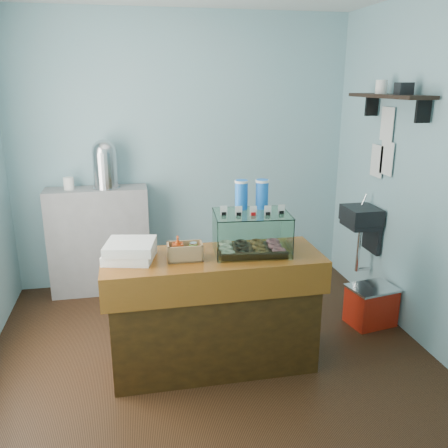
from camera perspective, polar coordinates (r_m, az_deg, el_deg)
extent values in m
plane|color=black|center=(4.08, -1.90, -14.50)|extent=(3.50, 3.50, 0.00)
cube|color=#86B6C3|center=(5.02, -4.96, 8.52)|extent=(3.50, 0.04, 2.80)
cube|color=#86B6C3|center=(2.14, 4.47, -2.83)|extent=(3.50, 0.04, 2.80)
cube|color=#86B6C3|center=(4.21, 22.23, 5.72)|extent=(0.04, 3.00, 2.80)
cube|color=black|center=(4.69, 16.19, 1.06)|extent=(0.30, 0.35, 0.15)
cube|color=black|center=(4.81, 17.38, -1.16)|extent=(0.04, 0.30, 0.35)
cylinder|color=silver|center=(4.78, 16.51, 2.81)|extent=(0.02, 0.02, 0.12)
cylinder|color=silver|center=(4.79, 15.86, -2.97)|extent=(0.04, 0.04, 0.45)
cube|color=black|center=(4.33, 19.26, 14.33)|extent=(0.25, 1.00, 0.03)
cube|color=black|center=(4.02, 22.84, 12.42)|extent=(0.12, 0.03, 0.18)
cube|color=black|center=(4.71, 17.35, 13.41)|extent=(0.12, 0.03, 0.18)
cube|color=white|center=(4.56, 18.98, 7.47)|extent=(0.01, 0.21, 0.30)
cube|color=white|center=(4.72, 17.90, 7.23)|extent=(0.01, 0.21, 0.30)
cube|color=white|center=(4.57, 19.03, 11.29)|extent=(0.01, 0.21, 0.30)
cube|color=#44280D|center=(3.66, -1.30, -10.87)|extent=(1.50, 0.56, 0.84)
cube|color=#502D0A|center=(3.47, -1.35, -4.28)|extent=(1.60, 0.60, 0.06)
cube|color=#502D0A|center=(3.26, -0.46, -7.98)|extent=(1.60, 0.04, 0.18)
cube|color=#949497|center=(5.02, -14.72, -1.97)|extent=(1.00, 0.32, 1.10)
cube|color=#362210|center=(3.54, 3.27, -3.20)|extent=(0.51, 0.38, 0.02)
torus|color=beige|center=(3.40, 0.57, -3.54)|extent=(0.10, 0.10, 0.03)
torus|color=black|center=(3.42, 2.59, -3.46)|extent=(0.10, 0.10, 0.03)
torus|color=brown|center=(3.44, 4.59, -3.37)|extent=(0.10, 0.10, 0.03)
torus|color=#CF6171|center=(3.46, 6.57, -3.28)|extent=(0.10, 0.10, 0.03)
torus|color=beige|center=(3.50, 0.35, -2.91)|extent=(0.10, 0.10, 0.03)
torus|color=black|center=(3.52, 2.31, -2.83)|extent=(0.10, 0.10, 0.03)
torus|color=brown|center=(3.54, 4.25, -2.75)|extent=(0.10, 0.10, 0.03)
torus|color=#CF6171|center=(3.56, 6.17, -2.67)|extent=(0.10, 0.10, 0.03)
torus|color=beige|center=(3.61, 0.13, -2.31)|extent=(0.10, 0.10, 0.03)
torus|color=black|center=(3.62, 2.04, -2.24)|extent=(0.10, 0.10, 0.03)
torus|color=brown|center=(3.64, 3.93, -2.16)|extent=(0.10, 0.10, 0.03)
torus|color=#CF6171|center=(3.67, 5.79, -2.09)|extent=(0.10, 0.10, 0.03)
cube|color=white|center=(3.31, 3.88, -2.13)|extent=(0.54, 0.05, 0.29)
cube|color=white|center=(3.68, 2.80, -0.17)|extent=(0.54, 0.05, 0.29)
cube|color=white|center=(3.46, -1.08, -1.25)|extent=(0.04, 0.39, 0.29)
cube|color=white|center=(3.55, 7.59, -0.94)|extent=(0.04, 0.39, 0.29)
cube|color=white|center=(3.45, 3.35, 1.27)|extent=(0.58, 0.45, 0.01)
cube|color=white|center=(3.36, 0.00, 1.56)|extent=(0.05, 0.01, 0.07)
cube|color=black|center=(3.37, 0.00, 1.18)|extent=(0.03, 0.02, 0.02)
cube|color=white|center=(3.38, 1.76, 1.61)|extent=(0.05, 0.01, 0.07)
cube|color=black|center=(3.38, 1.76, 1.24)|extent=(0.03, 0.02, 0.02)
cube|color=white|center=(3.39, 3.51, 1.66)|extent=(0.05, 0.01, 0.07)
cube|color=#B70E10|center=(3.40, 3.50, 1.29)|extent=(0.03, 0.02, 0.02)
cube|color=white|center=(3.41, 5.23, 1.71)|extent=(0.05, 0.01, 0.07)
cube|color=black|center=(3.42, 5.22, 1.34)|extent=(0.03, 0.02, 0.02)
cube|color=white|center=(3.43, 6.94, 1.75)|extent=(0.05, 0.01, 0.07)
cube|color=black|center=(3.44, 6.93, 1.39)|extent=(0.03, 0.02, 0.02)
cylinder|color=blue|center=(3.53, 2.10, 3.55)|extent=(0.09, 0.09, 0.22)
cylinder|color=white|center=(3.51, 2.12, 5.14)|extent=(0.10, 0.10, 0.02)
cylinder|color=blue|center=(3.56, 4.60, 3.60)|extent=(0.09, 0.09, 0.22)
cylinder|color=white|center=(3.54, 4.63, 5.18)|extent=(0.10, 0.10, 0.02)
cube|color=#A98654|center=(3.40, -4.69, -4.17)|extent=(0.26, 0.16, 0.01)
cube|color=#A98654|center=(3.31, -4.62, -3.72)|extent=(0.25, 0.02, 0.12)
cube|color=#A98654|center=(3.44, -4.80, -2.93)|extent=(0.25, 0.02, 0.12)
cube|color=#A98654|center=(3.37, -6.71, -3.42)|extent=(0.02, 0.15, 0.12)
cube|color=#A98654|center=(3.39, -2.72, -3.22)|extent=(0.02, 0.15, 0.12)
imported|color=#C14012|center=(3.36, -5.58, -2.81)|extent=(0.08, 0.08, 0.16)
cylinder|color=#4B8825|center=(3.38, -3.70, -3.23)|extent=(0.06, 0.06, 0.10)
cylinder|color=silver|center=(3.36, -3.72, -2.35)|extent=(0.05, 0.05, 0.01)
cube|color=white|center=(3.45, -11.27, -3.65)|extent=(0.40, 0.40, 0.07)
cube|color=white|center=(3.41, -11.21, -2.66)|extent=(0.39, 0.39, 0.07)
cylinder|color=silver|center=(4.86, -13.94, 4.26)|extent=(0.26, 0.26, 0.01)
cylinder|color=silver|center=(4.82, -14.10, 6.37)|extent=(0.23, 0.23, 0.36)
sphere|color=silver|center=(4.79, -14.25, 8.46)|extent=(0.23, 0.23, 0.23)
cube|color=red|center=(4.54, 17.26, -9.42)|extent=(0.43, 0.36, 0.34)
cube|color=silver|center=(4.47, 17.46, -7.35)|extent=(0.46, 0.38, 0.02)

